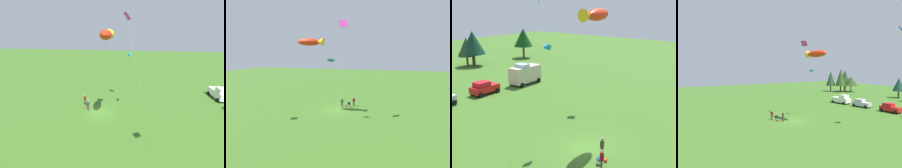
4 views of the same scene
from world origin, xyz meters
TOP-DOWN VIEW (x-y plane):
  - ground_plane at (0.00, 0.00)m, footprint 160.00×160.00m
  - person_kite_flyer at (-0.52, -1.85)m, footprint 0.50×0.36m
  - folding_chair at (-1.73, -2.45)m, footprint 0.67×0.67m
  - person_spectator at (-2.50, -3.02)m, footprint 0.54×0.48m
  - backpack_on_grass at (-1.15, -2.60)m, footprint 0.37×0.30m
  - kite_large_fish at (3.66, 1.87)m, footprint 6.42×4.72m
  - kite_diamond_rainbow at (-2.04, 3.85)m, footprint 1.39×3.80m
  - kite_delta_teal at (-0.38, 4.13)m, footprint 6.18×2.80m

SIDE VIEW (x-z plane):
  - ground_plane at x=0.00m, z-range 0.00..0.00m
  - backpack_on_grass at x=-1.15m, z-range 0.00..0.22m
  - folding_chair at x=-1.73m, z-range 0.08..0.90m
  - person_kite_flyer at x=-0.52m, z-range 0.15..1.89m
  - person_spectator at x=-2.50m, z-range 0.15..1.89m
  - kite_delta_teal at x=-0.38m, z-range 4.29..13.61m
  - kite_large_fish at x=3.66m, z-range 5.54..17.86m
  - kite_diamond_rainbow at x=-2.04m, z-range 6.42..20.90m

